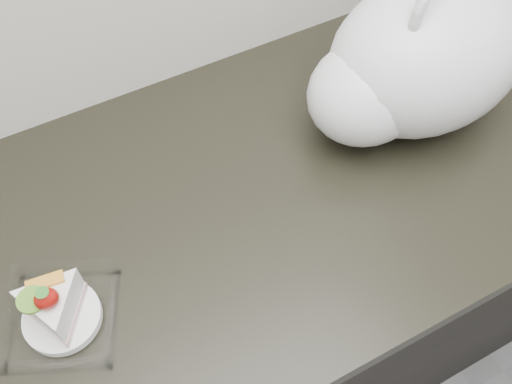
% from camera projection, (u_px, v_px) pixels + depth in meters
% --- Properties ---
extents(counter, '(2.04, 0.64, 0.90)m').
position_uv_depth(counter, '(242.00, 309.00, 1.30)').
color(counter, black).
rests_on(counter, ground).
extents(cake_tray, '(0.20, 0.20, 0.12)m').
position_uv_depth(cake_tray, '(58.00, 312.00, 0.78)').
color(cake_tray, white).
rests_on(cake_tray, counter).
extents(mooncake_wrap, '(0.21, 0.20, 0.04)m').
position_uv_depth(mooncake_wrap, '(390.00, 99.00, 1.03)').
color(mooncake_wrap, white).
rests_on(mooncake_wrap, counter).
extents(plastic_bag, '(0.43, 0.34, 0.32)m').
position_uv_depth(plastic_bag, '(415.00, 62.00, 0.93)').
color(plastic_bag, white).
rests_on(plastic_bag, counter).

